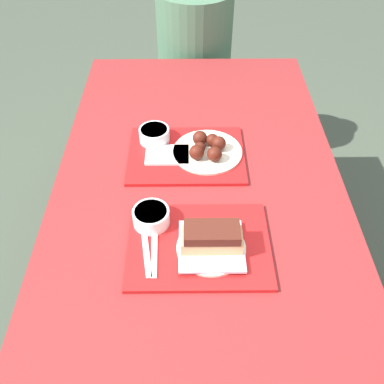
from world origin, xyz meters
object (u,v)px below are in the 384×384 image
tray_near (199,245)px  brisket_sandwich_plate (211,241)px  tray_far (186,155)px  bowl_coleslaw_far (154,134)px  wings_plate_far (207,148)px  person_seated_across (195,39)px  bowl_coleslaw_near (151,216)px

tray_near → brisket_sandwich_plate: size_ratio=2.07×
tray_far → brisket_sandwich_plate: brisket_sandwich_plate is taller
bowl_coleslaw_far → wings_plate_far: 0.20m
brisket_sandwich_plate → bowl_coleslaw_far: (-0.18, 0.48, -0.01)m
tray_near → bowl_coleslaw_far: bowl_coleslaw_far is taller
brisket_sandwich_plate → wings_plate_far: size_ratio=0.80×
brisket_sandwich_plate → bowl_coleslaw_far: bearing=110.5°
brisket_sandwich_plate → person_seated_across: 1.33m
tray_far → person_seated_across: size_ratio=0.52×
bowl_coleslaw_far → wings_plate_far: size_ratio=0.45×
bowl_coleslaw_far → brisket_sandwich_plate: bearing=-69.5°
tray_near → person_seated_across: person_seated_across is taller
bowl_coleslaw_near → wings_plate_far: wings_plate_far is taller
person_seated_across → bowl_coleslaw_near: bearing=-96.7°
bowl_coleslaw_far → wings_plate_far: (0.18, -0.07, -0.01)m
tray_near → bowl_coleslaw_far: (-0.15, 0.47, 0.03)m
tray_near → tray_far: (-0.04, 0.39, 0.00)m
brisket_sandwich_plate → person_seated_across: size_ratio=0.25×
brisket_sandwich_plate → bowl_coleslaw_near: bearing=150.1°
tray_near → brisket_sandwich_plate: brisket_sandwich_plate is taller
bowl_coleslaw_near → brisket_sandwich_plate: 0.20m
brisket_sandwich_plate → wings_plate_far: bearing=89.5°
wings_plate_far → person_seated_across: bearing=91.7°
bowl_coleslaw_near → brisket_sandwich_plate: bearing=-29.9°
bowl_coleslaw_near → bowl_coleslaw_far: bearing=91.7°
tray_near → tray_far: size_ratio=1.00×
tray_near → bowl_coleslaw_far: 0.49m
bowl_coleslaw_near → person_seated_across: (0.14, 1.23, -0.05)m
person_seated_across → tray_far: bearing=-92.7°
bowl_coleslaw_far → person_seated_across: size_ratio=0.14×
tray_far → bowl_coleslaw_near: bearing=-107.9°
bowl_coleslaw_near → person_seated_across: 1.24m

